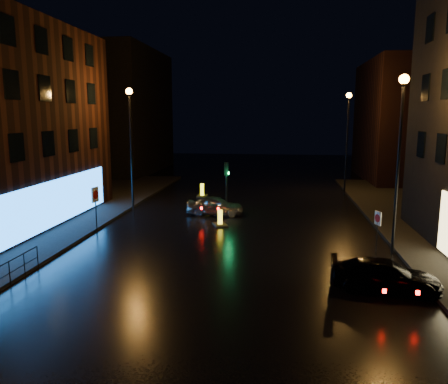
{
  "coord_description": "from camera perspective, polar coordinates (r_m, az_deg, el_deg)",
  "views": [
    {
      "loc": [
        2.32,
        -14.98,
        6.54
      ],
      "look_at": [
        -0.37,
        6.17,
        2.8
      ],
      "focal_mm": 35.0,
      "sensor_mm": 36.0,
      "label": 1
    }
  ],
  "objects": [
    {
      "name": "ground",
      "position": [
        16.51,
        -1.47,
        -13.39
      ],
      "size": [
        120.0,
        120.0,
        0.0
      ],
      "primitive_type": "plane",
      "color": "black",
      "rests_on": "ground"
    },
    {
      "name": "building_far_left",
      "position": [
        53.23,
        -13.1,
        10.2
      ],
      "size": [
        8.0,
        16.0,
        14.0
      ],
      "primitive_type": "cube",
      "color": "black",
      "rests_on": "ground"
    },
    {
      "name": "building_far_right",
      "position": [
        48.66,
        22.61,
        8.57
      ],
      "size": [
        8.0,
        14.0,
        12.0
      ],
      "primitive_type": "cube",
      "color": "black",
      "rests_on": "ground"
    },
    {
      "name": "street_lamp_lfar",
      "position": [
        30.71,
        -12.12,
        7.91
      ],
      "size": [
        0.44,
        0.44,
        8.37
      ],
      "color": "black",
      "rests_on": "ground"
    },
    {
      "name": "street_lamp_rnear",
      "position": [
        21.71,
        22.01,
        6.65
      ],
      "size": [
        0.44,
        0.44,
        8.37
      ],
      "color": "black",
      "rests_on": "ground"
    },
    {
      "name": "street_lamp_rfar",
      "position": [
        37.4,
        15.82,
        8.08
      ],
      "size": [
        0.44,
        0.44,
        8.37
      ],
      "color": "black",
      "rests_on": "ground"
    },
    {
      "name": "traffic_signal",
      "position": [
        29.81,
        0.31,
        -1.73
      ],
      "size": [
        1.4,
        2.4,
        3.45
      ],
      "color": "black",
      "rests_on": "ground"
    },
    {
      "name": "silver_hatchback",
      "position": [
        29.1,
        -1.18,
        -1.76
      ],
      "size": [
        3.75,
        1.58,
        1.27
      ],
      "primitive_type": "imported",
      "rotation": [
        0.0,
        0.0,
        1.59
      ],
      "color": "#A1A4A8",
      "rests_on": "ground"
    },
    {
      "name": "dark_sedan",
      "position": [
        17.84,
        20.3,
        -10.19
      ],
      "size": [
        4.22,
        2.1,
        1.18
      ],
      "primitive_type": "imported",
      "rotation": [
        0.0,
        0.0,
        1.46
      ],
      "color": "black",
      "rests_on": "ground"
    },
    {
      "name": "bollard_near",
      "position": [
        26.34,
        -0.52,
        -3.95
      ],
      "size": [
        1.09,
        1.29,
        0.96
      ],
      "rotation": [
        0.0,
        0.0,
        0.38
      ],
      "color": "black",
      "rests_on": "ground"
    },
    {
      "name": "bollard_far",
      "position": [
        35.7,
        -2.87,
        -0.23
      ],
      "size": [
        0.89,
        1.27,
        1.07
      ],
      "rotation": [
        0.0,
        0.0,
        0.06
      ],
      "color": "black",
      "rests_on": "ground"
    },
    {
      "name": "road_sign_left",
      "position": [
        25.56,
        -16.45,
        -0.83
      ],
      "size": [
        0.16,
        0.63,
        2.59
      ],
      "rotation": [
        0.0,
        0.0,
        -0.16
      ],
      "color": "black",
      "rests_on": "ground"
    },
    {
      "name": "road_sign_right",
      "position": [
        22.21,
        19.43,
        -3.68
      ],
      "size": [
        0.23,
        0.47,
        2.03
      ],
      "rotation": [
        0.0,
        0.0,
        3.53
      ],
      "color": "black",
      "rests_on": "ground"
    }
  ]
}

